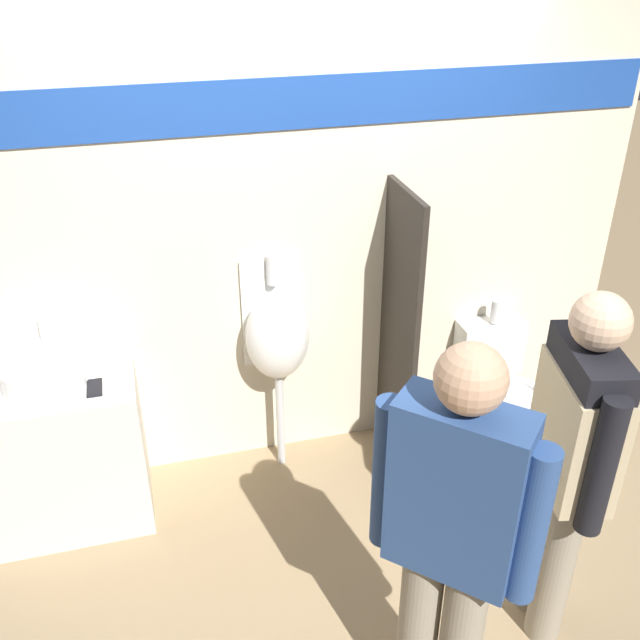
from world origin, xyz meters
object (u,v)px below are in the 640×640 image
at_px(toilet, 502,403).
at_px(person_in_vest, 572,451).
at_px(cell_phone, 95,388).
at_px(person_with_lanyard, 451,539).
at_px(urinal_near_counter, 277,335).
at_px(sink_basin, 45,368).

bearing_deg(toilet, person_in_vest, -109.22).
distance_m(cell_phone, person_with_lanyard, 1.81).
height_order(cell_phone, person_in_vest, person_in_vest).
bearing_deg(toilet, urinal_near_counter, 171.95).
xyz_separation_m(person_in_vest, person_with_lanyard, (-0.63, -0.27, -0.02)).
relative_size(sink_basin, urinal_near_counter, 0.34).
xyz_separation_m(cell_phone, person_with_lanyard, (1.17, -1.37, 0.10)).
relative_size(cell_phone, urinal_near_counter, 0.11).
bearing_deg(urinal_near_counter, toilet, -8.05).
xyz_separation_m(sink_basin, urinal_near_counter, (1.14, 0.07, -0.04)).
relative_size(cell_phone, toilet, 0.16).
relative_size(sink_basin, toilet, 0.50).
xyz_separation_m(cell_phone, toilet, (2.20, 0.05, -0.54)).
bearing_deg(person_in_vest, toilet, -6.52).
relative_size(sink_basin, person_in_vest, 0.26).
height_order(sink_basin, urinal_near_counter, urinal_near_counter).
distance_m(cell_phone, toilet, 2.26).
relative_size(sink_basin, person_with_lanyard, 0.25).
relative_size(sink_basin, cell_phone, 3.06).
distance_m(cell_phone, urinal_near_counter, 0.95).
distance_m(cell_phone, person_in_vest, 2.11).
relative_size(urinal_near_counter, person_in_vest, 0.77).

